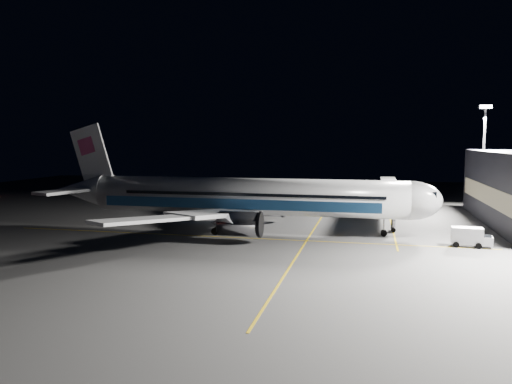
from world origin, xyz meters
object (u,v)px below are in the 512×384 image
object	(u,v)px
safety_cone_b	(246,220)
safety_cone_c	(221,215)
service_truck	(471,237)
airliner	(240,197)
baggage_tug	(221,207)
jet_bridge	(391,192)
floodlight_mast_north	(484,148)
safety_cone_a	(240,224)

from	to	relation	value
safety_cone_b	safety_cone_c	xyz separation A→B (m)	(-5.94, 5.30, 0.02)
service_truck	airliner	bearing A→B (deg)	175.48
airliner	baggage_tug	xyz separation A→B (m)	(-8.57, 18.22, -4.28)
jet_bridge	safety_cone_b	bearing A→B (deg)	-156.21
service_truck	floodlight_mast_north	bearing A→B (deg)	81.38
airliner	baggage_tug	world-z (taller)	airliner
safety_cone_a	service_truck	bearing A→B (deg)	-15.30
safety_cone_c	airliner	bearing A→B (deg)	-61.50
floodlight_mast_north	safety_cone_a	xyz separation A→B (m)	(-42.10, -27.99, -12.10)
airliner	service_truck	size ratio (longest dim) A/B	11.97
airliner	floodlight_mast_north	world-z (taller)	floodlight_mast_north
service_truck	safety_cone_b	xyz separation A→B (m)	(-33.40, 12.60, -1.10)
jet_bridge	safety_cone_c	xyz separation A→B (m)	(-30.00, -5.30, -4.29)
floodlight_mast_north	safety_cone_a	world-z (taller)	floodlight_mast_north
service_truck	baggage_tug	xyz separation A→B (m)	(-40.98, 23.37, -0.48)
safety_cone_c	safety_cone_b	bearing A→B (deg)	-41.79
jet_bridge	safety_cone_a	xyz separation A→B (m)	(-24.10, -14.06, -4.31)
jet_bridge	baggage_tug	distance (m)	31.86
airliner	safety_cone_c	xyz separation A→B (m)	(-6.92, 12.75, -4.87)
floodlight_mast_north	safety_cone_c	size ratio (longest dim) A/B	35.54
jet_bridge	safety_cone_c	distance (m)	30.77
jet_bridge	service_truck	distance (m)	25.22
safety_cone_a	safety_cone_b	size ratio (longest dim) A/B	1.01
airliner	jet_bridge	bearing A→B (deg)	38.04
airliner	safety_cone_b	bearing A→B (deg)	97.56
service_truck	safety_cone_a	distance (m)	34.68
baggage_tug	safety_cone_c	size ratio (longest dim) A/B	5.50
airliner	safety_cone_b	world-z (taller)	airliner
floodlight_mast_north	service_truck	size ratio (longest dim) A/B	4.03
safety_cone_a	safety_cone_c	size ratio (longest dim) A/B	0.93
baggage_tug	safety_cone_b	distance (m)	13.19
service_truck	jet_bridge	bearing A→B (deg)	116.43
floodlight_mast_north	baggage_tug	distance (m)	52.78
airliner	safety_cone_b	distance (m)	8.97
floodlight_mast_north	baggage_tug	xyz separation A→B (m)	(-49.64, -13.77, -11.49)
jet_bridge	baggage_tug	xyz separation A→B (m)	(-31.64, 0.17, -3.70)
floodlight_mast_north	service_truck	bearing A→B (deg)	-103.13
jet_bridge	service_truck	size ratio (longest dim) A/B	6.70
jet_bridge	airliner	bearing A→B (deg)	-141.96
safety_cone_a	baggage_tug	bearing A→B (deg)	117.95
service_truck	safety_cone_a	size ratio (longest dim) A/B	9.47
airliner	floodlight_mast_north	distance (m)	52.56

